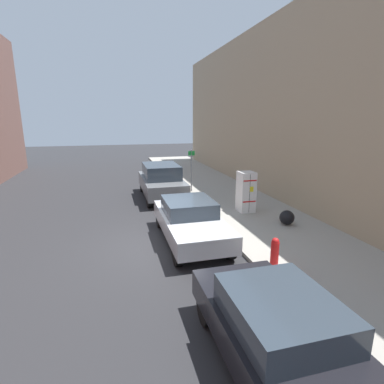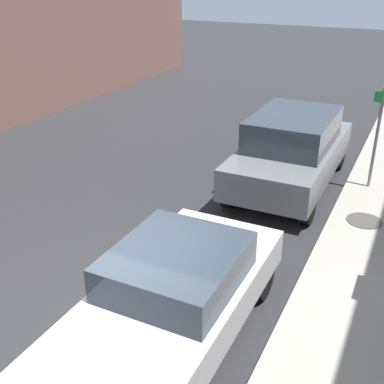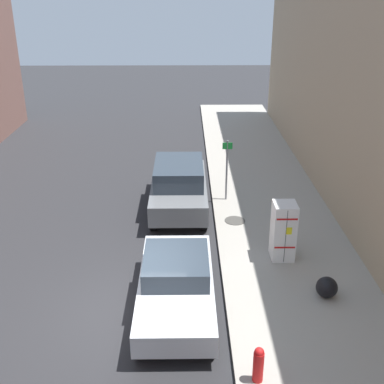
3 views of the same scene
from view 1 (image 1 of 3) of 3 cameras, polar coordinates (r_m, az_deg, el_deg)
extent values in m
plane|color=#28282B|center=(10.10, -5.70, -9.95)|extent=(80.00, 80.00, 0.00)
cube|color=#9E998E|center=(11.51, 16.18, -7.08)|extent=(4.17, 44.00, 0.12)
cube|color=tan|center=(12.72, 29.99, 13.84)|extent=(2.02, 39.60, 8.92)
cube|color=white|center=(13.10, 10.24, 0.05)|extent=(0.66, 0.71, 1.74)
cube|color=black|center=(12.79, 10.92, -0.32)|extent=(0.01, 0.01, 1.65)
cube|color=yellow|center=(12.78, 11.30, 0.53)|extent=(0.16, 0.01, 0.22)
cube|color=red|center=(12.66, 11.04, 2.12)|extent=(0.59, 0.01, 0.05)
cube|color=red|center=(12.87, 10.85, -1.82)|extent=(0.59, 0.01, 0.05)
cylinder|color=#47443F|center=(15.06, 2.28, -1.31)|extent=(0.70, 0.70, 0.02)
cylinder|color=slate|center=(16.47, -0.12, 4.10)|extent=(0.07, 0.07, 2.31)
cube|color=#198C33|center=(16.32, -0.10, 7.39)|extent=(0.36, 0.02, 0.24)
cylinder|color=red|center=(8.60, 15.45, -11.35)|extent=(0.22, 0.22, 0.70)
sphere|color=red|center=(8.45, 15.61, -9.05)|extent=(0.20, 0.20, 0.20)
sphere|color=black|center=(11.96, 17.63, -4.66)|extent=(0.56, 0.56, 0.56)
cube|color=slate|center=(15.72, -5.84, 1.47)|extent=(1.95, 4.55, 0.70)
cube|color=#2D3842|center=(15.59, -5.90, 3.99)|extent=(1.71, 2.50, 0.70)
cylinder|color=black|center=(14.38, -1.41, -1.06)|extent=(0.22, 0.73, 0.73)
cylinder|color=black|center=(14.10, -8.10, -1.51)|extent=(0.22, 0.73, 0.73)
cylinder|color=black|center=(17.54, -3.97, 1.63)|extent=(0.22, 0.73, 0.73)
cylinder|color=black|center=(17.30, -9.46, 1.31)|extent=(0.22, 0.73, 0.73)
cube|color=silver|center=(10.12, -0.33, -5.99)|extent=(1.83, 4.38, 0.55)
cube|color=#2D3842|center=(10.16, -0.65, -2.80)|extent=(1.61, 1.84, 0.50)
cylinder|color=black|center=(9.06, 7.16, -10.43)|extent=(0.22, 0.71, 0.71)
cylinder|color=black|center=(8.64, -2.75, -11.61)|extent=(0.22, 0.71, 0.71)
cylinder|color=black|center=(11.86, 1.41, -4.39)|extent=(0.22, 0.71, 0.71)
cylinder|color=black|center=(11.54, -6.13, -5.00)|extent=(0.22, 0.71, 0.71)
cube|color=black|center=(5.38, 17.61, -26.73)|extent=(1.78, 4.56, 0.55)
cube|color=#2D3842|center=(5.22, 16.64, -20.87)|extent=(1.57, 1.92, 0.50)
cylinder|color=black|center=(7.03, 15.27, -18.67)|extent=(0.22, 0.68, 0.68)
cylinder|color=black|center=(6.49, 2.67, -21.19)|extent=(0.22, 0.68, 0.68)
camera|label=2|loc=(6.86, 33.26, 17.75)|focal=45.00mm
camera|label=3|loc=(4.49, 108.89, 48.91)|focal=45.00mm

